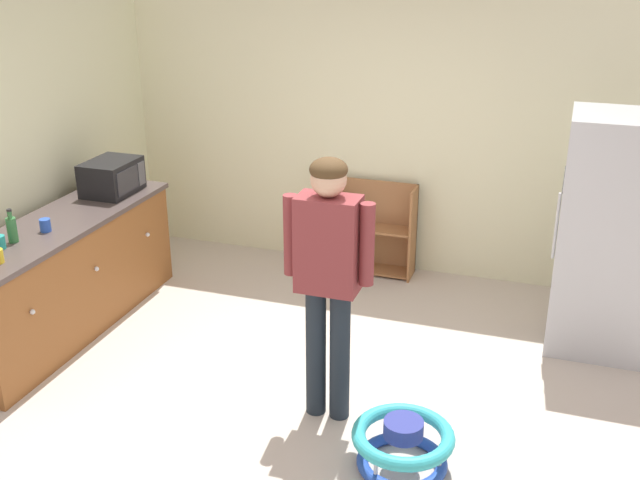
{
  "coord_description": "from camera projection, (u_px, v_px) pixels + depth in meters",
  "views": [
    {
      "loc": [
        1.42,
        -4.18,
        2.93
      ],
      "look_at": [
        -0.11,
        0.35,
        1.0
      ],
      "focal_mm": 42.79,
      "sensor_mm": 36.0,
      "label": 1
    }
  ],
  "objects": [
    {
      "name": "left_side_wall",
      "position": [
        44.0,
        143.0,
        6.17
      ],
      "size": [
        0.06,
        2.99,
        2.7
      ],
      "primitive_type": "cube",
      "color": "beige",
      "rests_on": "ground"
    },
    {
      "name": "kitchen_counter",
      "position": [
        63.0,
        276.0,
        5.93
      ],
      "size": [
        0.65,
        2.29,
        0.9
      ],
      "color": "brown",
      "rests_on": "ground"
    },
    {
      "name": "ground_plane",
      "position": [
        319.0,
        396.0,
        5.19
      ],
      "size": [
        12.0,
        12.0,
        0.0
      ],
      "primitive_type": "plane",
      "color": "beige",
      "rests_on": "ground"
    },
    {
      "name": "standing_person",
      "position": [
        328.0,
        266.0,
        4.62
      ],
      "size": [
        0.57,
        0.23,
        1.74
      ],
      "color": "#1E262F",
      "rests_on": "ground"
    },
    {
      "name": "blue_cup",
      "position": [
        45.0,
        225.0,
        5.57
      ],
      "size": [
        0.08,
        0.08,
        0.09
      ],
      "primitive_type": "cylinder",
      "color": "blue",
      "rests_on": "kitchen_counter"
    },
    {
      "name": "refrigerator",
      "position": [
        608.0,
        235.0,
        5.54
      ],
      "size": [
        0.73,
        0.68,
        1.78
      ],
      "color": "#B7BABF",
      "rests_on": "ground"
    },
    {
      "name": "back_wall",
      "position": [
        403.0,
        126.0,
        6.73
      ],
      "size": [
        5.2,
        0.06,
        2.7
      ],
      "primitive_type": "cube",
      "color": "beige",
      "rests_on": "ground"
    },
    {
      "name": "microwave",
      "position": [
        112.0,
        177.0,
        6.36
      ],
      "size": [
        0.37,
        0.48,
        0.28
      ],
      "color": "black",
      "rests_on": "kitchen_counter"
    },
    {
      "name": "bookshelf",
      "position": [
        367.0,
        233.0,
        7.02
      ],
      "size": [
        0.8,
        0.28,
        0.85
      ],
      "color": "#9D663C",
      "rests_on": "ground"
    },
    {
      "name": "green_glass_bottle",
      "position": [
        12.0,
        229.0,
        5.36
      ],
      "size": [
        0.07,
        0.07,
        0.25
      ],
      "color": "#33753D",
      "rests_on": "kitchen_counter"
    },
    {
      "name": "baby_walker",
      "position": [
        403.0,
        445.0,
        4.45
      ],
      "size": [
        0.6,
        0.6,
        0.32
      ],
      "color": "#2348B0",
      "rests_on": "ground"
    }
  ]
}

